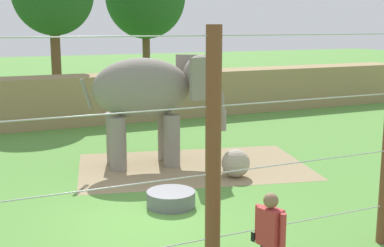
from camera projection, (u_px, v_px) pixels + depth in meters
ground_plane at (144, 221)px, 10.87m from camera, size 120.00×120.00×0.00m
dirt_patch at (193, 166)px, 15.05m from camera, size 7.29×5.55×0.01m
embankment_wall at (48, 102)px, 20.92m from camera, size 36.00×1.80×1.98m
elephant at (153, 93)px, 14.95m from camera, size 4.26×2.08×3.18m
enrichment_ball at (236, 163)px, 13.94m from camera, size 0.76×0.76×0.76m
cable_fence at (208, 159)px, 7.92m from camera, size 8.46×0.24×4.04m
zookeeper at (270, 242)px, 7.57m from camera, size 0.31×0.57×1.67m
water_tub at (171, 198)px, 11.73m from camera, size 1.10×1.10×0.35m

